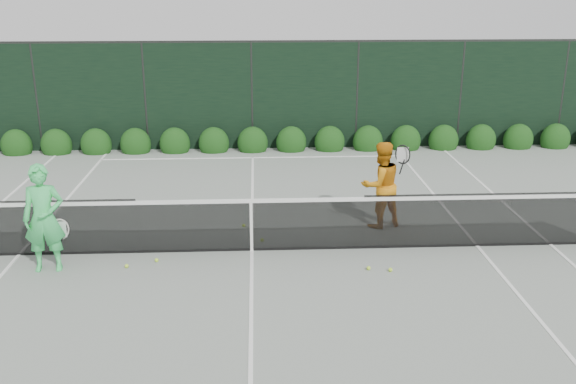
{
  "coord_description": "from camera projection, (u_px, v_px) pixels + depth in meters",
  "views": [
    {
      "loc": [
        0.12,
        -10.63,
        4.59
      ],
      "look_at": [
        0.67,
        0.3,
        1.0
      ],
      "focal_mm": 40.0,
      "sensor_mm": 36.0,
      "label": 1
    }
  ],
  "objects": [
    {
      "name": "ground",
      "position": [
        252.0,
        251.0,
        11.52
      ],
      "size": [
        80.0,
        80.0,
        0.0
      ],
      "primitive_type": "plane",
      "color": "gray",
      "rests_on": "ground"
    },
    {
      "name": "tennis_net",
      "position": [
        250.0,
        223.0,
        11.35
      ],
      "size": [
        12.9,
        0.1,
        1.07
      ],
      "color": "black",
      "rests_on": "ground"
    },
    {
      "name": "player_woman",
      "position": [
        44.0,
        218.0,
        10.49
      ],
      "size": [
        0.71,
        0.5,
        1.82
      ],
      "rotation": [
        0.0,
        0.0,
        0.11
      ],
      "color": "#3ED669",
      "rests_on": "ground"
    },
    {
      "name": "player_man",
      "position": [
        381.0,
        185.0,
        12.42
      ],
      "size": [
        1.0,
        0.89,
        1.7
      ],
      "rotation": [
        0.0,
        0.0,
        3.49
      ],
      "color": "orange",
      "rests_on": "ground"
    },
    {
      "name": "court_lines",
      "position": [
        252.0,
        250.0,
        11.52
      ],
      "size": [
        11.03,
        23.83,
        0.01
      ],
      "color": "white",
      "rests_on": "ground"
    },
    {
      "name": "windscreen_fence",
      "position": [
        249.0,
        227.0,
        8.47
      ],
      "size": [
        32.0,
        21.07,
        3.06
      ],
      "color": "black",
      "rests_on": "ground"
    },
    {
      "name": "hedge_row",
      "position": [
        253.0,
        143.0,
        18.23
      ],
      "size": [
        31.66,
        0.65,
        0.94
      ],
      "color": "#11350E",
      "rests_on": "ground"
    },
    {
      "name": "tennis_balls",
      "position": [
        257.0,
        254.0,
        11.3
      ],
      "size": [
        4.49,
        2.24,
        0.07
      ],
      "color": "#BFF035",
      "rests_on": "ground"
    }
  ]
}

